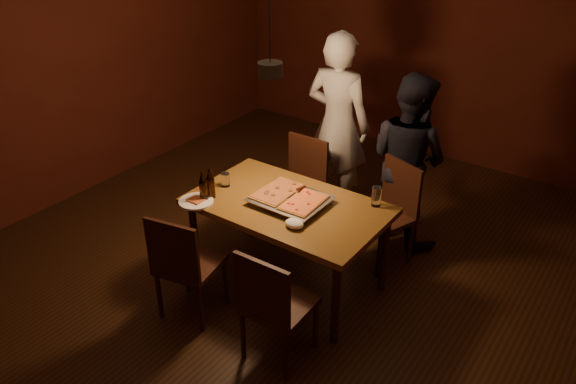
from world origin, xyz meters
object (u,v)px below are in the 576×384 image
Objects in this scene: dining_table at (288,212)px; chair_far_left at (301,177)px; beer_bottle_b at (210,183)px; chair_near_left at (183,258)px; chair_near_right at (272,299)px; chair_far_right at (391,204)px; pendant_lamp at (270,68)px; plate_slice at (196,201)px; beer_bottle_a at (203,186)px; pizza_tray at (290,201)px; diner_dark at (408,159)px; diner_white at (338,125)px.

dining_table is 0.87m from chair_far_left.
chair_far_left is 1.10m from beer_bottle_b.
chair_near_left is 0.79m from chair_near_right.
chair_far_right is 1.12× the size of chair_near_right.
pendant_lamp reaches higher than chair_far_right.
chair_near_left is at bearing -115.40° from dining_table.
plate_slice is at bearing -130.16° from pendant_lamp.
chair_near_right is (-0.08, -1.56, 0.00)m from chair_far_right.
chair_near_left is 1.99× the size of beer_bottle_a.
beer_bottle_b is at bearing 80.28° from beer_bottle_a.
dining_table is 1.10m from pendant_lamp.
chair_far_left is at bearing 123.64° from pizza_tray.
diner_dark is at bearing 56.14° from beer_bottle_b.
diner_white reaches higher than dining_table.
chair_far_right reaches higher than plate_slice.
chair_far_right is at bearing 146.83° from diner_white.
beer_bottle_a is at bearing -131.93° from pendant_lamp.
diner_dark is at bearing 57.03° from beer_bottle_a.
chair_far_left is 1.73m from chair_near_right.
pendant_lamp is at bearing 125.04° from chair_near_right.
pendant_lamp is at bearing 171.50° from pizza_tray.
beer_bottle_a is 0.14× the size of diner_white.
chair_far_right is 0.47m from diner_dark.
dining_table is 0.71m from plate_slice.
diner_white is 1.51m from pendant_lamp.
chair_near_left is (-0.37, -0.78, -0.14)m from dining_table.
chair_far_left is 1.95× the size of beer_bottle_b.
chair_near_left is at bearing 84.36° from diner_dark.
pendant_lamp reaches higher than pizza_tray.
diner_white reaches higher than beer_bottle_b.
diner_white is (0.05, 0.53, 0.35)m from chair_far_left.
pizza_tray is at bearing -13.73° from pendant_lamp.
diner_white is at bearing -95.33° from chair_far_left.
chair_far_left is 1.00× the size of chair_near_right.
beer_bottle_a is 1.83m from diner_dark.
beer_bottle_a is 0.16× the size of diner_dark.
diner_white reaches higher than chair_near_left.
beer_bottle_a is at bearing -99.72° from beer_bottle_b.
plate_slice is at bearing 107.58° from chair_near_left.
plate_slice is 1.71m from diner_white.
dining_table is at bearing 86.48° from diner_dark.
plate_slice is at bearing 158.17° from chair_near_right.
dining_table is 6.02× the size of beer_bottle_b.
plate_slice is (-1.00, 0.37, 0.22)m from chair_near_right.
beer_bottle_b is 0.94× the size of plate_slice.
diner_white is (-0.36, 1.28, 0.11)m from pizza_tray.
chair_far_left reaches higher than plate_slice.
chair_near_right is 0.31× the size of diner_dark.
dining_table is 6.05× the size of beer_bottle_a.
chair_far_right is 0.95m from pizza_tray.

